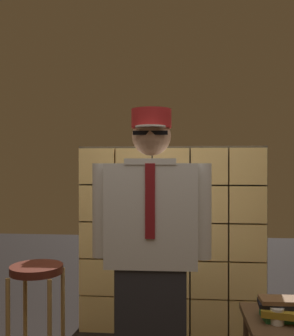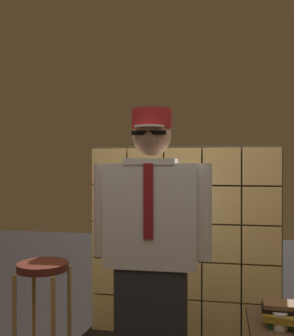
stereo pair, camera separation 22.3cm
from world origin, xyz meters
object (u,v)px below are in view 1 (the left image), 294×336
standing_person (151,253)px  side_table (289,330)px  bar_stool (37,298)px  book_stack (280,309)px  coffee_mug (278,316)px

standing_person → side_table: size_ratio=3.32×
bar_stool → book_stack: 1.53m
bar_stool → coffee_mug: 1.50m
side_table → book_stack: (-0.06, -0.03, 0.14)m
standing_person → bar_stool: (-0.76, 0.11, -0.33)m
side_table → book_stack: bearing=-154.8°
book_stack → coffee_mug: bearing=-116.1°
side_table → coffee_mug: (-0.09, -0.09, 0.12)m
side_table → standing_person: bearing=-174.0°
bar_stool → coffee_mug: bearing=-4.3°
bar_stool → side_table: size_ratio=1.51×
standing_person → bar_stool: 0.83m
side_table → book_stack: 0.15m
standing_person → bar_stool: standing_person is taller
standing_person → book_stack: size_ratio=7.04×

